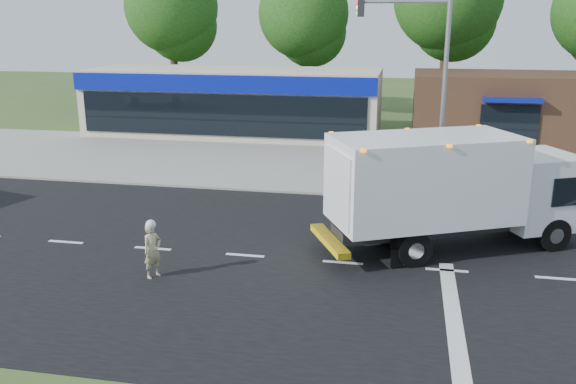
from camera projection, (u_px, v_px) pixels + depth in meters
name	position (u px, v px, depth m)	size (l,w,h in m)	color
ground	(343.00, 263.00, 18.06)	(120.00, 120.00, 0.00)	#385123
road_asphalt	(343.00, 263.00, 18.06)	(60.00, 14.00, 0.02)	black
sidewalk	(364.00, 188.00, 25.78)	(60.00, 2.40, 0.12)	gray
parking_apron	(372.00, 160.00, 31.27)	(60.00, 9.00, 0.02)	gray
lane_markings	(387.00, 285.00, 16.53)	(55.20, 7.00, 0.01)	silver
ems_box_truck	(451.00, 184.00, 18.69)	(8.49, 5.84, 3.64)	black
emergency_worker	(152.00, 249.00, 16.86)	(0.62, 0.69, 1.69)	tan
retail_strip_mall	(234.00, 101.00, 37.98)	(18.00, 6.20, 4.00)	beige
brown_storefront	(502.00, 109.00, 35.08)	(10.00, 6.70, 4.00)	#382316
traffic_signal_pole	(428.00, 74.00, 23.45)	(3.51, 0.25, 8.00)	gray
background_trees	(376.00, 13.00, 42.78)	(36.77, 7.39, 12.10)	#332114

